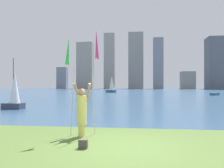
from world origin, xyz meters
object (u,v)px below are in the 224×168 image
at_px(kite_flag_right, 97,47).
at_px(sailboat_3, 112,84).
at_px(bag, 83,144).
at_px(kite_flag_left, 68,54).
at_px(person, 82,110).
at_px(sailboat_4, 215,94).
at_px(sailboat_1, 14,93).

relative_size(kite_flag_right, sailboat_3, 0.78).
distance_m(kite_flag_right, bag, 4.06).
bearing_deg(sailboat_3, kite_flag_left, -85.03).
distance_m(kite_flag_left, kite_flag_right, 1.45).
height_order(person, sailboat_3, sailboat_3).
xyz_separation_m(person, sailboat_4, (15.93, 34.24, -0.68)).
bearing_deg(sailboat_1, kite_flag_left, -50.64).
height_order(kite_flag_left, bag, kite_flag_left).
distance_m(kite_flag_right, sailboat_1, 11.56).
height_order(person, kite_flag_right, kite_flag_right).
height_order(kite_flag_left, sailboat_1, sailboat_1).
bearing_deg(bag, person, 105.89).
bearing_deg(kite_flag_left, sailboat_4, 64.71).
relative_size(sailboat_1, sailboat_4, 0.70).
relative_size(sailboat_3, sailboat_4, 0.92).
height_order(kite_flag_right, sailboat_3, sailboat_3).
bearing_deg(person, sailboat_1, 122.11).
xyz_separation_m(bag, sailboat_3, (-4.95, 48.42, 1.87)).
xyz_separation_m(kite_flag_left, kite_flag_right, (0.83, 1.12, 0.42)).
height_order(kite_flag_right, sailboat_1, kite_flag_right).
height_order(person, sailboat_4, sailboat_4).
bearing_deg(sailboat_3, person, -84.50).
xyz_separation_m(person, kite_flag_right, (0.41, 0.78, 2.49)).
bearing_deg(bag, kite_flag_left, 125.50).
xyz_separation_m(kite_flag_left, sailboat_1, (-7.37, 8.98, -1.74)).
bearing_deg(sailboat_1, person, -47.99).
height_order(bag, sailboat_3, sailboat_3).
bearing_deg(sailboat_1, sailboat_3, 85.12).
bearing_deg(kite_flag_left, bag, -54.50).
distance_m(person, sailboat_1, 11.63).
bearing_deg(person, sailboat_4, 55.16).
relative_size(person, sailboat_3, 0.38).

